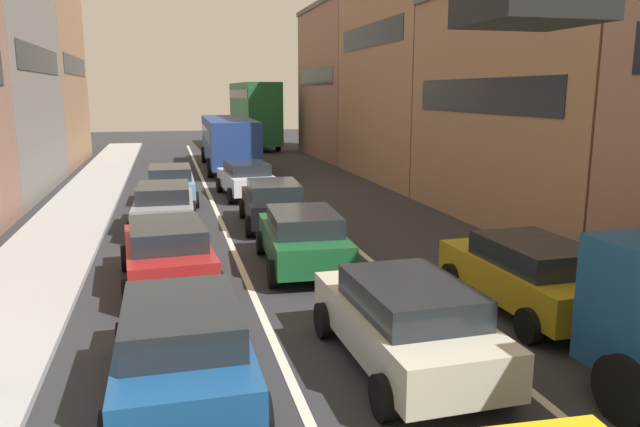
% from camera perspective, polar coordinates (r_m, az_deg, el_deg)
% --- Properties ---
extents(sidewalk_left, '(2.60, 64.00, 0.14)m').
position_cam_1_polar(sidewalk_left, '(22.05, -22.56, -0.76)').
color(sidewalk_left, '#AFAFAF').
rests_on(sidewalk_left, ground).
extents(lane_stripe_left, '(0.16, 60.00, 0.01)m').
position_cam_1_polar(lane_stripe_left, '(21.87, -9.50, -0.30)').
color(lane_stripe_left, silver).
rests_on(lane_stripe_left, ground).
extents(lane_stripe_right, '(0.16, 60.00, 0.01)m').
position_cam_1_polar(lane_stripe_right, '(22.39, -0.81, 0.13)').
color(lane_stripe_right, silver).
rests_on(lane_stripe_right, ground).
extents(building_row_right, '(7.20, 43.90, 13.10)m').
position_cam_1_polar(building_row_right, '(27.53, 15.04, 12.93)').
color(building_row_right, '#936B5B').
rests_on(building_row_right, ground).
extents(sedan_centre_lane_second, '(2.16, 4.35, 1.49)m').
position_cam_1_polar(sedan_centre_lane_second, '(9.91, 8.04, -9.90)').
color(sedan_centre_lane_second, beige).
rests_on(sedan_centre_lane_second, ground).
extents(wagon_left_lane_second, '(2.08, 4.31, 1.49)m').
position_cam_1_polar(wagon_left_lane_second, '(9.15, -12.83, -11.96)').
color(wagon_left_lane_second, '#194C8C').
rests_on(wagon_left_lane_second, ground).
extents(hatchback_centre_lane_third, '(2.26, 4.40, 1.49)m').
position_cam_1_polar(hatchback_centre_lane_third, '(15.19, -1.63, -2.25)').
color(hatchback_centre_lane_third, '#19592D').
rests_on(hatchback_centre_lane_third, ground).
extents(sedan_left_lane_third, '(2.30, 4.41, 1.49)m').
position_cam_1_polar(sedan_left_lane_third, '(14.29, -14.18, -3.48)').
color(sedan_left_lane_third, '#A51E1E').
rests_on(sedan_left_lane_third, ground).
extents(coupe_centre_lane_fourth, '(2.26, 4.40, 1.49)m').
position_cam_1_polar(coupe_centre_lane_fourth, '(20.04, -4.41, 1.06)').
color(coupe_centre_lane_fourth, black).
rests_on(coupe_centre_lane_fourth, ground).
extents(sedan_left_lane_fourth, '(2.15, 4.35, 1.49)m').
position_cam_1_polar(sedan_left_lane_fourth, '(20.08, -14.46, 0.75)').
color(sedan_left_lane_fourth, gray).
rests_on(sedan_left_lane_fourth, ground).
extents(sedan_centre_lane_fifth, '(2.30, 4.41, 1.49)m').
position_cam_1_polar(sedan_centre_lane_fifth, '(25.79, -6.95, 3.32)').
color(sedan_centre_lane_fifth, silver).
rests_on(sedan_centre_lane_fifth, ground).
extents(sedan_left_lane_fifth, '(2.07, 4.31, 1.49)m').
position_cam_1_polar(sedan_left_lane_fifth, '(24.94, -13.90, 2.80)').
color(sedan_left_lane_fifth, '#759EB7').
rests_on(sedan_left_lane_fifth, ground).
extents(sedan_right_lane_behind_truck, '(2.13, 4.33, 1.49)m').
position_cam_1_polar(sedan_right_lane_behind_truck, '(12.94, 19.09, -5.32)').
color(sedan_right_lane_behind_truck, '#B29319').
rests_on(sedan_right_lane_behind_truck, ground).
extents(bus_mid_queue_primary, '(2.93, 10.54, 2.90)m').
position_cam_1_polar(bus_mid_queue_primary, '(35.18, -8.62, 6.99)').
color(bus_mid_queue_primary, navy).
rests_on(bus_mid_queue_primary, ground).
extents(bus_far_queue_secondary, '(2.96, 10.55, 5.06)m').
position_cam_1_polar(bus_far_queue_secondary, '(48.82, -6.22, 9.51)').
color(bus_far_queue_secondary, '#1E6033').
rests_on(bus_far_queue_secondary, ground).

